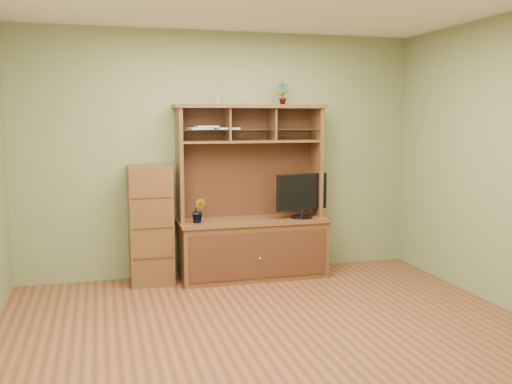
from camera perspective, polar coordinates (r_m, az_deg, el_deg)
name	(u,v)px	position (r m, az deg, el deg)	size (l,w,h in m)	color
room	(275,170)	(4.47, 1.95, 2.19)	(4.54, 4.04, 2.74)	#532A17
media_hutch	(252,230)	(6.32, -0.40, -3.84)	(1.66, 0.61, 1.90)	#472914
monitor	(302,195)	(6.34, 4.63, -0.26)	(0.62, 0.24, 0.49)	black
orchid_plant	(199,210)	(6.06, -5.77, -1.84)	(0.15, 0.12, 0.27)	#325F20
top_plant	(282,93)	(6.38, 2.64, 9.89)	(0.14, 0.09, 0.26)	#375F21
reed_diffuser	(218,93)	(6.19, -3.83, 9.84)	(0.06, 0.06, 0.30)	silver
magazines	(211,128)	(6.17, -4.57, 6.41)	(0.58, 0.25, 0.04)	#9E9DA2
side_cabinet	(151,225)	(6.16, -10.48, -3.23)	(0.45, 0.41, 1.26)	#472914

